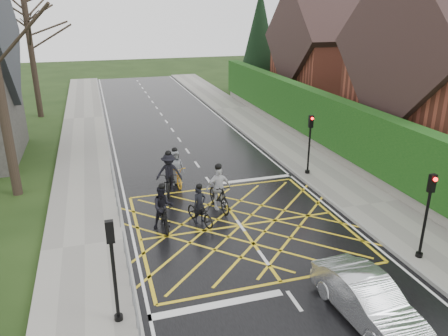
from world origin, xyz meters
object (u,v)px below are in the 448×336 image
cyclist_rear (200,210)px  cyclist_back (163,211)px  cyclist_mid (169,177)px  cyclist_front (219,193)px  car (367,300)px  cyclist_lead (176,172)px

cyclist_rear → cyclist_back: size_ratio=0.97×
cyclist_mid → cyclist_front: 3.00m
cyclist_front → car: 8.27m
cyclist_front → cyclist_rear: bearing=-143.3°
cyclist_back → cyclist_lead: bearing=72.4°
cyclist_mid → car: bearing=-56.1°
car → cyclist_lead: bearing=102.2°
cyclist_back → cyclist_mid: 3.60m
cyclist_lead → car: 11.74m
cyclist_rear → cyclist_front: cyclist_front is taller
cyclist_back → cyclist_rear: bearing=-0.9°
cyclist_lead → cyclist_front: bearing=-73.8°
cyclist_lead → car: bearing=-78.9°
cyclist_back → cyclist_mid: (0.86, 3.50, 0.03)m
cyclist_rear → cyclist_mid: (-0.62, 3.50, 0.20)m
cyclist_rear → cyclist_front: bearing=22.8°
cyclist_rear → cyclist_lead: cyclist_lead is taller
cyclist_rear → cyclist_mid: cyclist_mid is taller
cyclist_rear → cyclist_lead: 4.30m
cyclist_back → cyclist_mid: cyclist_mid is taller
cyclist_mid → cyclist_rear: bearing=-65.5°
cyclist_rear → cyclist_back: 1.49m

